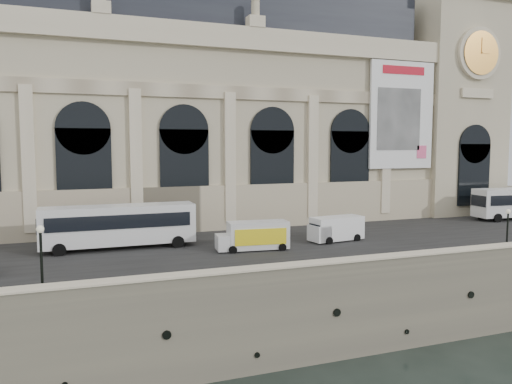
{
  "coord_description": "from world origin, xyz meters",
  "views": [
    {
      "loc": [
        -15.24,
        -30.06,
        15.34
      ],
      "look_at": [
        4.1,
        22.0,
        10.12
      ],
      "focal_mm": 35.0,
      "sensor_mm": 36.0,
      "label": 1
    }
  ],
  "objects_px": {
    "van_c": "(334,229)",
    "lamp_left": "(42,262)",
    "box_truck": "(254,236)",
    "lamp_right": "(507,232)",
    "bus_left": "(119,225)"
  },
  "relations": [
    {
      "from": "bus_left",
      "to": "lamp_right",
      "type": "xyz_separation_m",
      "value": [
        31.08,
        -13.69,
        -0.29
      ]
    },
    {
      "from": "bus_left",
      "to": "lamp_left",
      "type": "bearing_deg",
      "value": -113.44
    },
    {
      "from": "van_c",
      "to": "box_truck",
      "type": "relative_size",
      "value": 0.86
    },
    {
      "from": "van_c",
      "to": "bus_left",
      "type": "bearing_deg",
      "value": 169.69
    },
    {
      "from": "bus_left",
      "to": "van_c",
      "type": "xyz_separation_m",
      "value": [
        19.88,
        -3.62,
        -0.99
      ]
    },
    {
      "from": "lamp_left",
      "to": "lamp_right",
      "type": "bearing_deg",
      "value": -0.67
    },
    {
      "from": "box_truck",
      "to": "bus_left",
      "type": "bearing_deg",
      "value": 157.18
    },
    {
      "from": "box_truck",
      "to": "lamp_right",
      "type": "bearing_deg",
      "value": -24.29
    },
    {
      "from": "bus_left",
      "to": "lamp_left",
      "type": "xyz_separation_m",
      "value": [
        -5.75,
        -13.26,
        0.01
      ]
    },
    {
      "from": "van_c",
      "to": "box_truck",
      "type": "distance_m",
      "value": 8.75
    },
    {
      "from": "van_c",
      "to": "box_truck",
      "type": "xyz_separation_m",
      "value": [
        -8.68,
        -1.1,
        0.06
      ]
    },
    {
      "from": "van_c",
      "to": "lamp_left",
      "type": "relative_size",
      "value": 1.26
    },
    {
      "from": "bus_left",
      "to": "van_c",
      "type": "relative_size",
      "value": 2.38
    },
    {
      "from": "box_truck",
      "to": "lamp_left",
      "type": "relative_size",
      "value": 1.47
    },
    {
      "from": "lamp_right",
      "to": "lamp_left",
      "type": "bearing_deg",
      "value": 179.33
    }
  ]
}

